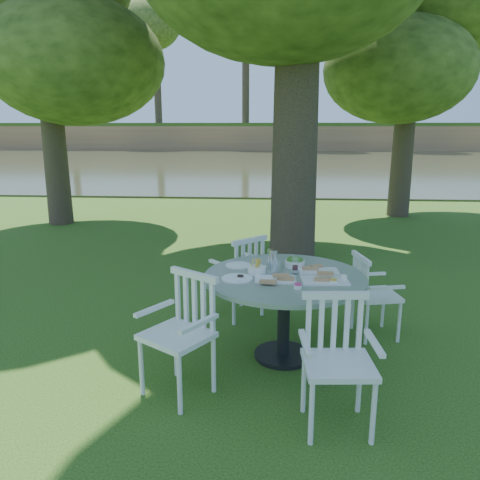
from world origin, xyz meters
TOP-DOWN VIEW (x-y plane):
  - ground at (0.00, 0.00)m, footprint 140.00×140.00m
  - table at (0.52, -1.13)m, footprint 1.53×1.53m
  - chair_ne at (1.42, -0.58)m, footprint 0.51×0.53m
  - chair_nw at (0.06, -0.18)m, footprint 0.68×0.68m
  - chair_sw at (-0.32, -1.75)m, footprint 0.69×0.69m
  - chair_se at (0.88, -2.11)m, footprint 0.54×0.50m
  - tableware at (0.49, -1.06)m, footprint 1.16×0.79m
  - river at (0.00, 23.00)m, footprint 100.00×28.00m
  - far_bank at (0.28, 41.12)m, footprint 100.00×18.00m

SIDE VIEW (x-z plane):
  - ground at x=0.00m, z-range 0.00..0.00m
  - river at x=0.00m, z-range -0.06..0.06m
  - chair_ne at x=1.42m, z-range 0.08..0.98m
  - chair_nw at x=0.06m, z-range 0.09..1.07m
  - chair_se at x=0.88m, z-range 0.09..1.08m
  - chair_sw at x=-0.32m, z-range 0.09..1.11m
  - table at x=0.52m, z-range 0.28..1.12m
  - tableware at x=0.49m, z-range 0.77..0.97m
  - far_bank at x=0.28m, z-range -0.35..14.85m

